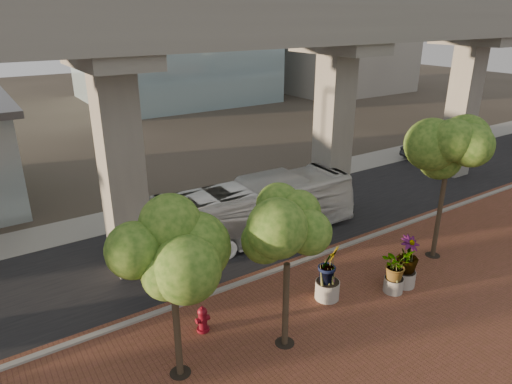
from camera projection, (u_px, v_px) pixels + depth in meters
ground at (264, 250)px, 22.60m from camera, size 160.00×160.00×0.00m
brick_plaza at (390, 340)px, 16.38m from camera, size 70.00×13.00×0.06m
asphalt_road at (243, 235)px, 24.15m from camera, size 90.00×8.00×0.04m
curb_strip at (289, 266)px, 21.02m from camera, size 70.00×0.25×0.16m
far_sidewalk at (196, 201)px, 28.42m from camera, size 90.00×3.00×0.06m
transit_viaduct at (241, 97)px, 21.49m from camera, size 72.00×5.60×12.40m
midrise_block at (341, 5)px, 65.64m from camera, size 18.00×16.00×24.00m
transit_bus at (254, 211)px, 23.17m from camera, size 11.38×3.04×3.15m
parked_car at (424, 149)px, 36.97m from camera, size 4.09×1.56×1.33m
fire_hydrant at (203, 319)px, 16.63m from camera, size 0.52×0.47×1.04m
planter_front at (396, 266)px, 18.73m from camera, size 1.80×1.80×1.98m
planter_right at (408, 257)px, 19.09m from camera, size 2.15×2.15×2.29m
planter_left at (329, 267)px, 18.19m from camera, size 2.21×2.21×2.43m
street_tree_far_west at (171, 254)px, 13.22m from camera, size 3.52×3.52×6.01m
street_tree_near_west at (288, 237)px, 14.63m from camera, size 3.47×3.47×5.82m
street_tree_near_east at (448, 157)px, 20.20m from camera, size 3.58×3.58×6.62m
streetlamp_east at (320, 117)px, 30.84m from camera, size 0.37×1.09×7.53m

